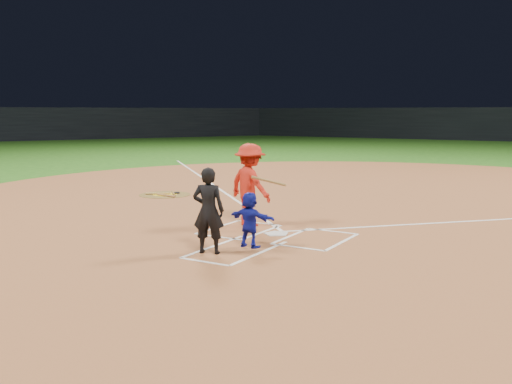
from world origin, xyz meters
The scene contains 14 objects.
ground centered at (0.00, 0.00, 0.00)m, with size 120.00×120.00×0.00m, color #235A16.
home_plate_dirt centered at (0.00, 6.00, 0.01)m, with size 28.00×28.00×0.01m, color brown.
stadium_wall_left centered at (-42.00, 24.00, 1.60)m, with size 1.20×60.00×3.20m, color black.
home_plate centered at (0.00, 0.00, 0.02)m, with size 0.60×0.60×0.02m, color silver.
on_deck_circle centered at (-6.13, 3.55, 0.02)m, with size 1.70×1.70×0.01m, color brown.
on_deck_logo centered at (-6.13, 3.55, 0.02)m, with size 0.80×0.80×0.00m, color yellow.
on_deck_bat_a centered at (-5.98, 3.80, 0.05)m, with size 0.06×0.06×0.84m, color olive.
on_deck_bat_b centered at (-6.33, 3.45, 0.05)m, with size 0.06×0.06×0.84m, color olive.
on_deck_bat_c centered at (-5.83, 3.25, 0.05)m, with size 0.06×0.06×0.84m, color #9E663A.
bat_weight_donut centered at (-5.93, 3.95, 0.05)m, with size 0.19×0.19×0.05m, color black.
catcher centered at (0.12, -1.37, 0.58)m, with size 1.05×0.34×1.14m, color #131AA0.
umpire centered at (-0.31, -2.21, 0.86)m, with size 0.62×0.40×1.69m, color black.
chalk_markings centered at (0.00, 5.29, 0.01)m, with size 28.35×17.32×0.01m.
batter_at_plate centered at (-1.03, 0.57, 1.01)m, with size 1.65×1.10×1.99m.
Camera 1 is at (5.97, -11.13, 2.75)m, focal length 40.00 mm.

